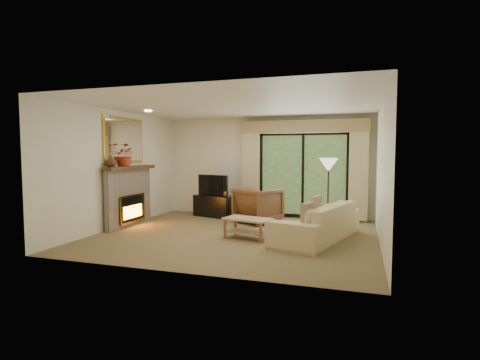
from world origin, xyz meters
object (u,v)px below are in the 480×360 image
(media_console, at_px, (215,206))
(sofa, at_px, (317,221))
(armchair, at_px, (258,205))
(coffee_table, at_px, (248,228))

(media_console, relative_size, sofa, 0.46)
(armchair, distance_m, sofa, 2.02)
(coffee_table, bearing_deg, media_console, 138.34)
(coffee_table, bearing_deg, sofa, 28.08)
(media_console, bearing_deg, armchair, -3.58)
(media_console, distance_m, armchair, 1.40)
(media_console, distance_m, sofa, 3.36)
(media_console, relative_size, coffee_table, 1.23)
(sofa, bearing_deg, media_console, -106.88)
(armchair, height_order, coffee_table, armchair)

